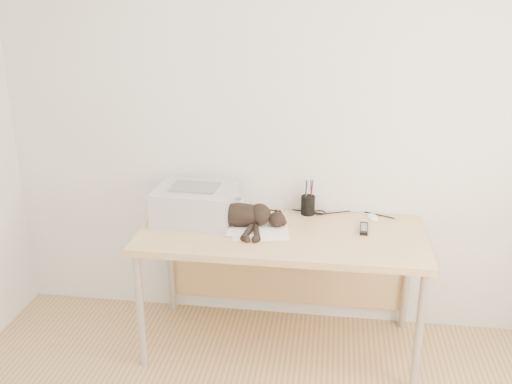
# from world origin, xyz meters

# --- Properties ---
(wall_back) EXTENTS (3.50, 0.00, 3.50)m
(wall_back) POSITION_xyz_m (0.00, 1.75, 1.30)
(wall_back) COLOR silver
(wall_back) RESTS_ON floor
(desk) EXTENTS (1.60, 0.70, 0.74)m
(desk) POSITION_xyz_m (0.00, 1.48, 0.61)
(desk) COLOR tan
(desk) RESTS_ON floor
(printer) EXTENTS (0.46, 0.40, 0.21)m
(printer) POSITION_xyz_m (-0.52, 1.50, 0.84)
(printer) COLOR #B1B1B6
(printer) RESTS_ON desk
(papers) EXTENTS (0.36, 0.27, 0.01)m
(papers) POSITION_xyz_m (-0.13, 1.37, 0.74)
(papers) COLOR white
(papers) RESTS_ON desk
(cat) EXTENTS (0.64, 0.29, 0.14)m
(cat) POSITION_xyz_m (-0.27, 1.44, 0.80)
(cat) COLOR black
(cat) RESTS_ON desk
(mug) EXTENTS (0.15, 0.15, 0.10)m
(mug) POSITION_xyz_m (-0.31, 1.61, 0.79)
(mug) COLOR white
(mug) RESTS_ON desk
(pen_cup) EXTENTS (0.08, 0.08, 0.21)m
(pen_cup) POSITION_xyz_m (0.13, 1.68, 0.80)
(pen_cup) COLOR black
(pen_cup) RESTS_ON desk
(remote_grey) EXTENTS (0.10, 0.19, 0.02)m
(remote_grey) POSITION_xyz_m (-0.15, 1.53, 0.75)
(remote_grey) COLOR slate
(remote_grey) RESTS_ON desk
(remote_black) EXTENTS (0.05, 0.16, 0.02)m
(remote_black) POSITION_xyz_m (0.46, 1.48, 0.75)
(remote_black) COLOR black
(remote_black) RESTS_ON desk
(mouse) EXTENTS (0.08, 0.11, 0.03)m
(mouse) POSITION_xyz_m (0.51, 1.67, 0.76)
(mouse) COLOR white
(mouse) RESTS_ON desk
(cable_tangle) EXTENTS (1.36, 0.08, 0.01)m
(cable_tangle) POSITION_xyz_m (0.00, 1.70, 0.75)
(cable_tangle) COLOR black
(cable_tangle) RESTS_ON desk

